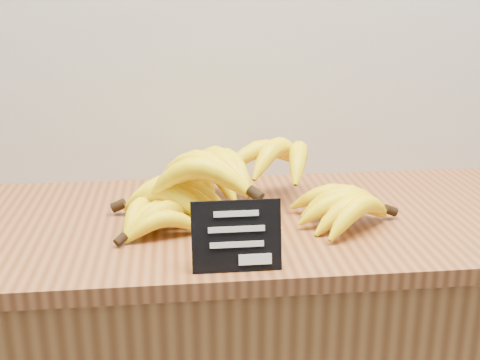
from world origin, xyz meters
name	(u,v)px	position (x,y,z in m)	size (l,w,h in m)	color
counter_top	(237,223)	(-0.05, 2.75, 0.92)	(1.45, 0.54, 0.03)	#94572D
chalkboard_sign	(237,236)	(-0.08, 2.52, 0.99)	(0.14, 0.01, 0.11)	black
banana_pile	(230,187)	(-0.07, 2.76, 0.99)	(0.55, 0.39, 0.13)	#FFEB0A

